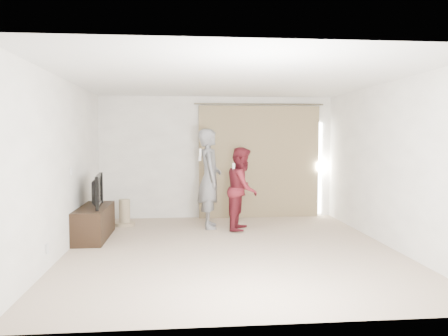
{
  "coord_description": "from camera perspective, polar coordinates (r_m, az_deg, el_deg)",
  "views": [
    {
      "loc": [
        -0.73,
        -6.61,
        1.73
      ],
      "look_at": [
        -0.0,
        1.2,
        1.18
      ],
      "focal_mm": 35.0,
      "sensor_mm": 36.0,
      "label": 1
    }
  ],
  "objects": [
    {
      "name": "floor",
      "position": [
        6.87,
        0.95,
        -10.55
      ],
      "size": [
        5.5,
        5.5,
        0.0
      ],
      "primitive_type": "plane",
      "color": "#BEA58E",
      "rests_on": "ground"
    },
    {
      "name": "wall_back",
      "position": [
        9.4,
        -0.88,
        1.4
      ],
      "size": [
        5.0,
        0.04,
        2.6
      ],
      "primitive_type": "cube",
      "color": "white",
      "rests_on": "ground"
    },
    {
      "name": "wall_left",
      "position": [
        6.85,
        -20.29,
        0.19
      ],
      "size": [
        0.04,
        5.5,
        2.6
      ],
      "color": "white",
      "rests_on": "ground"
    },
    {
      "name": "ceiling",
      "position": [
        6.71,
        0.98,
        11.49
      ],
      "size": [
        5.0,
        5.5,
        0.01
      ],
      "primitive_type": "cube",
      "color": "silver",
      "rests_on": "wall_back"
    },
    {
      "name": "curtain",
      "position": [
        9.45,
        4.68,
        0.82
      ],
      "size": [
        2.8,
        0.11,
        2.46
      ],
      "color": "#8C7956",
      "rests_on": "ground"
    },
    {
      "name": "tv_console",
      "position": [
        7.86,
        -16.63,
        -6.83
      ],
      "size": [
        0.49,
        1.42,
        0.54
      ],
      "primitive_type": "cube",
      "color": "black",
      "rests_on": "ground"
    },
    {
      "name": "tv",
      "position": [
        7.77,
        -16.71,
        -2.85
      ],
      "size": [
        0.23,
        0.97,
        0.55
      ],
      "primitive_type": "imported",
      "rotation": [
        0.0,
        0.0,
        1.67
      ],
      "color": "black",
      "rests_on": "tv_console"
    },
    {
      "name": "scratching_post",
      "position": [
        8.82,
        -12.86,
        -6.01
      ],
      "size": [
        0.39,
        0.39,
        0.52
      ],
      "color": "tan",
      "rests_on": "ground"
    },
    {
      "name": "person_man",
      "position": [
        8.32,
        -1.89,
        -1.38
      ],
      "size": [
        0.47,
        0.7,
        1.89
      ],
      "color": "slate",
      "rests_on": "ground"
    },
    {
      "name": "person_woman",
      "position": [
        8.16,
        2.42,
        -2.7
      ],
      "size": [
        0.78,
        0.89,
        1.55
      ],
      "color": "#5B151D",
      "rests_on": "ground"
    }
  ]
}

